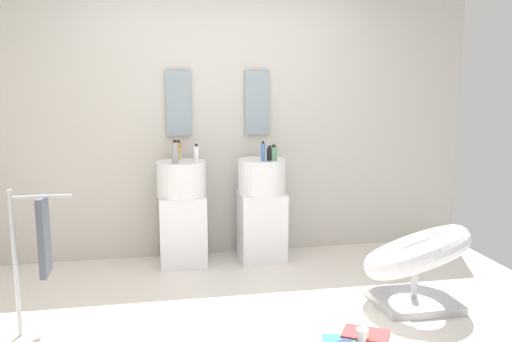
% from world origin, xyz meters
% --- Properties ---
extents(ground_plane, '(4.80, 3.60, 0.04)m').
position_xyz_m(ground_plane, '(0.00, 0.00, -0.02)').
color(ground_plane, silver).
extents(rear_partition, '(4.80, 0.10, 2.60)m').
position_xyz_m(rear_partition, '(0.00, 1.65, 1.30)').
color(rear_partition, beige).
rests_on(rear_partition, ground_plane).
extents(pedestal_sink_left, '(0.43, 0.43, 1.02)m').
position_xyz_m(pedestal_sink_left, '(-0.36, 1.35, 0.48)').
color(pedestal_sink_left, white).
rests_on(pedestal_sink_left, ground_plane).
extents(pedestal_sink_right, '(0.43, 0.43, 1.02)m').
position_xyz_m(pedestal_sink_right, '(0.36, 1.35, 0.48)').
color(pedestal_sink_right, white).
rests_on(pedestal_sink_right, ground_plane).
extents(vanity_mirror_left, '(0.22, 0.03, 0.58)m').
position_xyz_m(vanity_mirror_left, '(-0.36, 1.58, 1.41)').
color(vanity_mirror_left, '#8C9EA8').
extents(vanity_mirror_right, '(0.22, 0.03, 0.58)m').
position_xyz_m(vanity_mirror_right, '(0.36, 1.58, 1.41)').
color(vanity_mirror_right, '#8C9EA8').
extents(lounge_chair, '(1.10, 1.10, 0.65)m').
position_xyz_m(lounge_chair, '(1.23, 0.12, 0.35)').
color(lounge_chair, '#B7BABF').
rests_on(lounge_chair, ground_plane).
extents(towel_rack, '(0.37, 0.22, 0.95)m').
position_xyz_m(towel_rack, '(-1.31, 0.15, 0.63)').
color(towel_rack, '#B7BABF').
rests_on(towel_rack, ground_plane).
extents(area_rug, '(0.95, 0.74, 0.01)m').
position_xyz_m(area_rug, '(0.59, -0.33, 0.01)').
color(area_rug, white).
rests_on(area_rug, ground_plane).
extents(magazine_red, '(0.34, 0.31, 0.03)m').
position_xyz_m(magazine_red, '(0.69, -0.30, 0.03)').
color(magazine_red, '#B73838').
rests_on(magazine_red, area_rug).
extents(magazine_teal, '(0.24, 0.23, 0.02)m').
position_xyz_m(magazine_teal, '(0.50, -0.35, 0.02)').
color(magazine_teal, teal).
rests_on(magazine_teal, area_rug).
extents(coffee_mug, '(0.08, 0.08, 0.08)m').
position_xyz_m(coffee_mug, '(0.65, -0.36, 0.05)').
color(coffee_mug, white).
rests_on(coffee_mug, area_rug).
extents(soap_bottle_amber, '(0.06, 0.06, 0.17)m').
position_xyz_m(soap_bottle_amber, '(-0.37, 1.48, 1.00)').
color(soap_bottle_amber, '#C68C38').
rests_on(soap_bottle_amber, pedestal_sink_left).
extents(soap_bottle_blue, '(0.04, 0.04, 0.17)m').
position_xyz_m(soap_bottle_blue, '(0.34, 1.23, 1.00)').
color(soap_bottle_blue, '#4C72B7').
rests_on(soap_bottle_blue, pedestal_sink_right).
extents(soap_bottle_white, '(0.04, 0.04, 0.16)m').
position_xyz_m(soap_bottle_white, '(-0.23, 1.26, 0.99)').
color(soap_bottle_white, white).
rests_on(soap_bottle_white, pedestal_sink_left).
extents(soap_bottle_green, '(0.06, 0.06, 0.14)m').
position_xyz_m(soap_bottle_green, '(0.44, 1.25, 0.98)').
color(soap_bottle_green, '#59996B').
rests_on(soap_bottle_green, pedestal_sink_right).
extents(soap_bottle_grey, '(0.05, 0.05, 0.20)m').
position_xyz_m(soap_bottle_grey, '(-0.41, 1.24, 1.01)').
color(soap_bottle_grey, '#99999E').
rests_on(soap_bottle_grey, pedestal_sink_left).
extents(soap_bottle_black, '(0.05, 0.05, 0.13)m').
position_xyz_m(soap_bottle_black, '(0.41, 1.25, 0.98)').
color(soap_bottle_black, black).
rests_on(soap_bottle_black, pedestal_sink_right).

